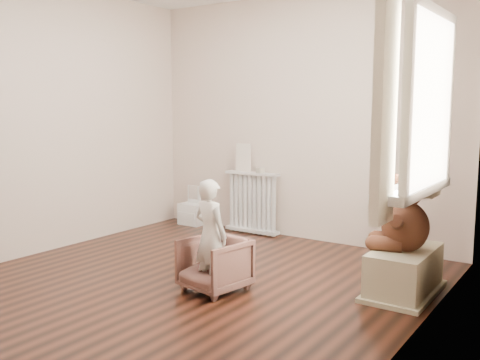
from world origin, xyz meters
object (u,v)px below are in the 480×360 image
Objects in this scene: radiator at (252,199)px; toy_vanity at (192,202)px; armchair at (215,264)px; teddy_bear at (406,208)px; child at (210,235)px; toy_bench at (404,268)px; plush_cat at (425,166)px.

toy_vanity is (-0.85, -0.03, -0.11)m from radiator.
teddy_bear reaches higher than armchair.
child reaches higher than radiator.
toy_vanity is 2.44m from child.
child is 1.53× the size of teddy_bear.
child reaches higher than toy_vanity.
armchair is 0.62× the size of toy_bench.
armchair is at bearing -46.51° from toy_vanity.
radiator is 1.23× the size of teddy_bear.
teddy_bear is at bearing -94.24° from toy_bench.
radiator is 1.99m from child.
plush_cat is at bearing -19.44° from toy_vanity.
plush_cat is at bearing -33.58° from toy_bench.
teddy_bear is at bearing -26.77° from radiator.
toy_bench is 0.82m from plush_cat.
plush_cat is (1.38, 0.67, 0.79)m from armchair.
child is 1.65m from plush_cat.
teddy_bear reaches higher than toy_bench.
toy_bench is 2.79× the size of plush_cat.
toy_bench is 1.32× the size of teddy_bear.
armchair is 0.53× the size of child.
radiator reaches higher than toy_bench.
armchair is (1.65, -1.74, -0.07)m from toy_vanity.
armchair is at bearing -79.80° from child.
radiator is 2.60× the size of plush_cat.
child is (0.80, -1.82, 0.06)m from radiator.
radiator is 2.52m from plush_cat.
plush_cat is at bearing -40.17° from teddy_bear.
child is at bearing -47.32° from toy_vanity.
teddy_bear is (-0.00, -0.02, 0.47)m from toy_bench.
toy_vanity is at bearing 147.45° from teddy_bear.
radiator is at bearing 139.74° from teddy_bear.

